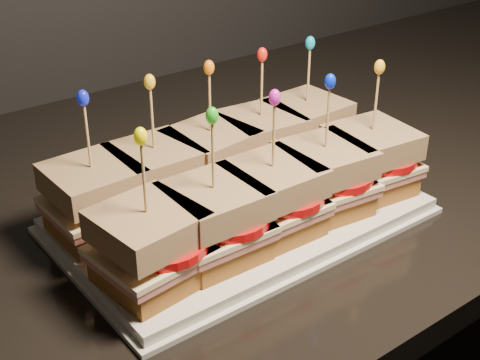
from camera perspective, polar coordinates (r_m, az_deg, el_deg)
granite_slab at (r=0.95m, az=3.67°, el=1.87°), size 2.41×0.74×0.03m
platter at (r=0.76m, az=-0.00°, el=-3.04°), size 0.39×0.24×0.02m
platter_rim at (r=0.77m, az=-0.00°, el=-3.42°), size 0.40×0.25×0.01m
sandwich_0_bread_bot at (r=0.73m, az=-12.05°, el=-3.45°), size 0.09×0.09×0.02m
sandwich_0_ham at (r=0.72m, az=-12.18°, el=-2.37°), size 0.10×0.09×0.01m
sandwich_0_cheese at (r=0.72m, az=-12.23°, el=-1.89°), size 0.10×0.10×0.01m
sandwich_0_tomato at (r=0.71m, az=-11.22°, el=-1.27°), size 0.09×0.09×0.01m
sandwich_0_bread_top at (r=0.70m, az=-12.46°, el=0.01°), size 0.09×0.09×0.03m
sandwich_0_pick at (r=0.68m, az=-12.84°, el=3.33°), size 0.00×0.00×0.09m
sandwich_0_frill at (r=0.67m, az=-13.26°, el=6.83°), size 0.01×0.01×0.02m
sandwich_1_bread_bot at (r=0.76m, az=-7.04°, el=-1.69°), size 0.09×0.09×0.02m
sandwich_1_ham at (r=0.75m, az=-7.11°, el=-0.64°), size 0.10×0.09×0.01m
sandwich_1_cheese at (r=0.75m, az=-7.14°, el=-0.17°), size 0.10×0.10×0.01m
sandwich_1_tomato at (r=0.74m, az=-6.15°, el=0.43°), size 0.09×0.09×0.01m
sandwich_1_bread_top at (r=0.73m, az=-7.27°, el=1.69°), size 0.09×0.09×0.03m
sandwich_1_pick at (r=0.71m, az=-7.49°, el=4.91°), size 0.00×0.00×0.09m
sandwich_1_frill at (r=0.70m, az=-7.72°, el=8.30°), size 0.01×0.01×0.02m
sandwich_2_bread_bot at (r=0.79m, az=-2.44°, el=-0.07°), size 0.10×0.10×0.02m
sandwich_2_ham at (r=0.78m, az=-2.46°, el=0.96°), size 0.11×0.10×0.01m
sandwich_2_cheese at (r=0.78m, az=-2.47°, el=1.42°), size 0.11×0.10×0.01m
sandwich_2_tomato at (r=0.78m, az=-1.51°, el=1.99°), size 0.09×0.09×0.01m
sandwich_2_bread_top at (r=0.77m, az=-2.51°, el=3.21°), size 0.10×0.10×0.03m
sandwich_2_pick at (r=0.75m, az=-2.59°, el=6.32°), size 0.00×0.00×0.09m
sandwich_2_frill at (r=0.73m, az=-2.66°, el=9.57°), size 0.01×0.01×0.02m
sandwich_3_bread_bot at (r=0.83m, az=1.76°, el=1.42°), size 0.09×0.09×0.02m
sandwich_3_ham at (r=0.82m, az=1.77°, el=2.41°), size 0.10×0.10×0.01m
sandwich_3_cheese at (r=0.82m, az=1.78°, el=2.85°), size 0.11×0.10×0.01m
sandwich_3_tomato at (r=0.82m, az=2.71°, el=3.39°), size 0.09×0.09×0.01m
sandwich_3_bread_top at (r=0.81m, az=1.81°, el=4.57°), size 0.10×0.10×0.03m
sandwich_3_pick at (r=0.79m, az=1.86°, el=7.55°), size 0.00×0.00×0.09m
sandwich_3_frill at (r=0.78m, az=1.91°, el=10.65°), size 0.01×0.01×0.02m
sandwich_4_bread_bot at (r=0.87m, az=5.55°, el=2.75°), size 0.09×0.09×0.02m
sandwich_4_ham at (r=0.87m, az=5.60°, el=3.70°), size 0.10×0.09×0.01m
sandwich_4_cheese at (r=0.86m, az=5.62°, el=4.12°), size 0.10×0.10×0.01m
sandwich_4_tomato at (r=0.87m, az=6.51°, el=4.64°), size 0.09×0.09×0.01m
sandwich_4_bread_top at (r=0.85m, az=5.71°, el=5.77°), size 0.09×0.09×0.03m
sandwich_4_pick at (r=0.84m, az=5.86°, el=8.61°), size 0.00×0.00×0.09m
sandwich_4_frill at (r=0.82m, az=6.01°, el=11.55°), size 0.01×0.01×0.02m
sandwich_5_bread_bot at (r=0.64m, az=-7.60°, el=-7.66°), size 0.10×0.10×0.02m
sandwich_5_ham at (r=0.64m, az=-7.69°, el=-6.49°), size 0.10×0.10×0.01m
sandwich_5_cheese at (r=0.63m, az=-7.73°, el=-5.97°), size 0.11×0.10×0.01m
sandwich_5_tomato at (r=0.63m, az=-6.55°, el=-5.30°), size 0.09×0.09×0.01m
sandwich_5_bread_top at (r=0.62m, az=-7.89°, el=-3.90°), size 0.10×0.10×0.03m
sandwich_5_pick at (r=0.59m, az=-8.18°, el=-0.24°), size 0.00×0.00×0.09m
sandwich_5_frill at (r=0.57m, az=-8.48°, el=3.71°), size 0.01×0.01×0.02m
sandwich_6_bread_bot at (r=0.68m, az=-2.17°, el=-5.47°), size 0.09×0.09×0.02m
sandwich_6_ham at (r=0.67m, az=-2.19°, el=-4.33°), size 0.10×0.09×0.01m
sandwich_6_cheese at (r=0.66m, az=-2.20°, el=-3.82°), size 0.10×0.10×0.01m
sandwich_6_tomato at (r=0.66m, az=-1.06°, el=-3.16°), size 0.09×0.09×0.01m
sandwich_6_bread_top at (r=0.65m, az=-2.24°, el=-1.81°), size 0.09×0.09×0.03m
sandwich_6_pick at (r=0.63m, az=-2.32°, el=1.73°), size 0.00×0.00×0.09m
sandwich_6_frill at (r=0.61m, az=-2.40°, el=5.51°), size 0.01×0.01×0.02m
sandwich_7_bread_bot at (r=0.71m, az=2.70°, el=-3.45°), size 0.09×0.09×0.02m
sandwich_7_ham at (r=0.71m, az=2.73°, el=-2.35°), size 0.10×0.09×0.01m
sandwich_7_cheese at (r=0.70m, az=2.75°, el=-1.86°), size 0.10×0.10×0.01m
sandwich_7_tomato at (r=0.70m, az=3.83°, el=-1.23°), size 0.09×0.09×0.01m
sandwich_7_bread_top at (r=0.69m, az=2.80°, el=0.07°), size 0.09×0.09×0.03m
sandwich_7_pick at (r=0.67m, az=2.89°, el=3.46°), size 0.00×0.00×0.09m
sandwich_7_frill at (r=0.65m, az=2.98°, el=7.05°), size 0.01×0.01×0.02m
sandwich_8_bread_bot at (r=0.76m, az=7.03°, el=-1.64°), size 0.10×0.10×0.02m
sandwich_8_ham at (r=0.75m, az=7.10°, el=-0.58°), size 0.10×0.10×0.01m
sandwich_8_cheese at (r=0.75m, az=7.13°, el=-0.11°), size 0.11×0.10×0.01m
sandwich_8_tomato at (r=0.75m, az=8.15°, el=0.49°), size 0.09×0.09×0.01m
sandwich_8_bread_top at (r=0.73m, az=7.26°, el=1.74°), size 0.10×0.10×0.03m
sandwich_8_pick at (r=0.72m, az=7.47°, el=4.96°), size 0.00×0.00×0.09m
sandwich_8_frill at (r=0.70m, az=7.71°, el=8.34°), size 0.01×0.01×0.02m
sandwich_9_bread_bot at (r=0.81m, az=10.86°, el=-0.01°), size 0.10×0.10×0.02m
sandwich_9_ham at (r=0.80m, az=10.96°, el=0.99°), size 0.10×0.10×0.01m
sandwich_9_cheese at (r=0.80m, az=11.01°, el=1.44°), size 0.11×0.10×0.01m
sandwich_9_tomato at (r=0.80m, az=11.96°, el=2.00°), size 0.09×0.09×0.01m
sandwich_9_bread_top at (r=0.78m, az=11.19°, el=3.20°), size 0.10×0.10×0.03m
sandwich_9_pick at (r=0.77m, az=11.50°, el=6.24°), size 0.00×0.00×0.09m
sandwich_9_frill at (r=0.75m, az=11.83°, el=9.42°), size 0.01×0.01×0.02m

